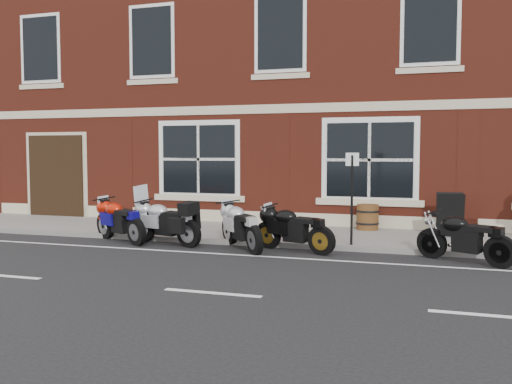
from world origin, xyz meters
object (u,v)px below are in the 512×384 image
(moto_touring_silver, at_px, (164,220))
(parking_sign, at_px, (352,192))
(moto_sport_black, at_px, (293,227))
(barrel_planter, at_px, (368,217))
(moto_naked_black, at_px, (464,236))
(moto_sport_red, at_px, (120,219))
(moto_sport_silver, at_px, (242,225))
(a_board_sign, at_px, (450,215))

(moto_touring_silver, distance_m, parking_sign, 4.43)
(moto_sport_black, relative_size, parking_sign, 0.95)
(moto_touring_silver, height_order, barrel_planter, moto_touring_silver)
(moto_naked_black, bearing_deg, moto_sport_red, 116.81)
(moto_touring_silver, xyz_separation_m, moto_sport_silver, (1.98, -0.10, -0.02))
(moto_touring_silver, height_order, moto_naked_black, moto_touring_silver)
(moto_sport_red, relative_size, moto_sport_silver, 1.14)
(moto_sport_black, distance_m, barrel_planter, 3.40)
(barrel_planter, xyz_separation_m, parking_sign, (-0.04, -2.63, 0.84))
(moto_sport_black, distance_m, moto_naked_black, 3.52)
(moto_naked_black, xyz_separation_m, barrel_planter, (-2.28, 3.39, -0.07))
(moto_naked_black, distance_m, parking_sign, 2.56)
(moto_sport_black, xyz_separation_m, parking_sign, (1.20, 0.53, 0.77))
(moto_sport_silver, bearing_deg, moto_touring_silver, 135.89)
(moto_touring_silver, relative_size, moto_sport_silver, 1.22)
(barrel_planter, bearing_deg, moto_sport_silver, -126.38)
(moto_touring_silver, distance_m, moto_naked_black, 6.66)
(moto_sport_red, height_order, moto_sport_silver, moto_sport_red)
(moto_sport_black, bearing_deg, a_board_sign, -31.59)
(moto_sport_silver, relative_size, a_board_sign, 1.57)
(moto_sport_black, height_order, moto_naked_black, moto_naked_black)
(moto_touring_silver, height_order, parking_sign, parking_sign)
(moto_touring_silver, bearing_deg, parking_sign, -65.79)
(moto_sport_red, distance_m, barrel_planter, 6.40)
(moto_sport_silver, xyz_separation_m, moto_naked_black, (4.68, -0.13, -0.02))
(moto_touring_silver, height_order, moto_sport_black, moto_touring_silver)
(moto_naked_black, bearing_deg, moto_sport_black, 114.82)
(a_board_sign, bearing_deg, moto_sport_black, -148.83)
(moto_touring_silver, relative_size, moto_naked_black, 1.11)
(moto_sport_red, xyz_separation_m, moto_naked_black, (7.84, -0.23, -0.02))
(moto_touring_silver, bearing_deg, moto_sport_silver, -75.58)
(moto_sport_black, height_order, barrel_planter, moto_sport_black)
(moto_touring_silver, height_order, moto_sport_red, moto_touring_silver)
(moto_sport_black, xyz_separation_m, barrel_planter, (1.23, 3.16, -0.07))
(moto_sport_silver, relative_size, parking_sign, 0.83)
(moto_sport_black, bearing_deg, moto_naked_black, -72.98)
(moto_sport_silver, distance_m, parking_sign, 2.56)
(moto_naked_black, bearing_deg, barrel_planter, 62.39)
(moto_sport_black, xyz_separation_m, a_board_sign, (3.30, 2.55, 0.13))
(barrel_planter, height_order, parking_sign, parking_sign)
(moto_sport_silver, bearing_deg, a_board_sign, -10.63)
(moto_sport_silver, bearing_deg, barrel_planter, 12.33)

